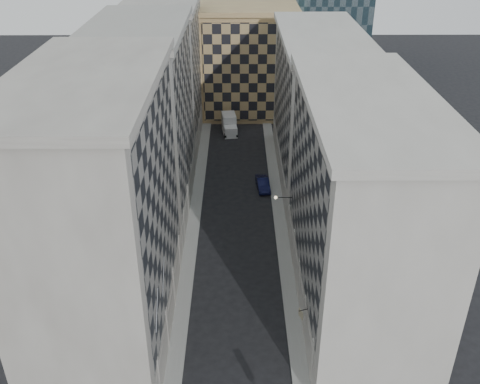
{
  "coord_description": "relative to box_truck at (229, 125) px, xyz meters",
  "views": [
    {
      "loc": [
        0.07,
        -26.23,
        34.64
      ],
      "look_at": [
        0.28,
        12.89,
        13.03
      ],
      "focal_mm": 40.0,
      "sensor_mm": 36.0,
      "label": 1
    }
  ],
  "objects": [
    {
      "name": "sidewalk_west",
      "position": [
        -3.99,
        -27.38,
        -1.21
      ],
      "size": [
        1.5,
        100.0,
        0.15
      ],
      "primitive_type": "cube",
      "color": "gray",
      "rests_on": "ground"
    },
    {
      "name": "sidewalk_east",
      "position": [
        6.51,
        -27.38,
        -1.21
      ],
      "size": [
        1.5,
        100.0,
        0.15
      ],
      "primitive_type": "cube",
      "color": "gray",
      "rests_on": "ground"
    },
    {
      "name": "dark_car",
      "position": [
        4.76,
        -20.01,
        -0.54
      ],
      "size": [
        2.01,
        4.65,
        1.49
      ],
      "primitive_type": "imported",
      "rotation": [
        0.0,
        0.0,
        0.1
      ],
      "color": "#0E1236",
      "rests_on": "ground"
    },
    {
      "name": "bldg_left_b",
      "position": [
        -9.62,
        -24.38,
        10.04
      ],
      "size": [
        10.8,
        22.8,
        22.7
      ],
      "color": "gray",
      "rests_on": "ground"
    },
    {
      "name": "bldg_right_b",
      "position": [
        12.16,
        -15.38,
        8.56
      ],
      "size": [
        10.8,
        28.8,
        19.7
      ],
      "color": "#A6A198",
      "rests_on": "ground"
    },
    {
      "name": "tan_block",
      "position": [
        3.26,
        10.51,
        8.15
      ],
      "size": [
        16.8,
        14.8,
        18.8
      ],
      "color": "tan",
      "rests_on": "ground"
    },
    {
      "name": "bldg_left_c",
      "position": [
        -9.62,
        -2.38,
        9.54
      ],
      "size": [
        10.8,
        22.8,
        21.7
      ],
      "color": "gray",
      "rests_on": "ground"
    },
    {
      "name": "box_truck",
      "position": [
        0.0,
        0.0,
        0.0
      ],
      "size": [
        2.82,
        5.61,
        2.95
      ],
      "rotation": [
        0.0,
        0.0,
        0.12
      ],
      "color": "silver",
      "rests_on": "ground"
    },
    {
      "name": "flagpoles_left",
      "position": [
        -4.64,
        -51.38,
        6.71
      ],
      "size": [
        0.1,
        6.33,
        2.33
      ],
      "color": "gray",
      "rests_on": "ground"
    },
    {
      "name": "bldg_right_a",
      "position": [
        12.14,
        -42.38,
        9.04
      ],
      "size": [
        10.8,
        26.8,
        20.7
      ],
      "color": "#A6A198",
      "rests_on": "ground"
    },
    {
      "name": "bldg_left_a",
      "position": [
        -9.62,
        -46.38,
        10.54
      ],
      "size": [
        10.8,
        22.8,
        23.7
      ],
      "color": "gray",
      "rests_on": "ground"
    },
    {
      "name": "shop_sign",
      "position": [
        6.68,
        -49.15,
        2.55
      ],
      "size": [
        0.85,
        0.75,
        0.85
      ],
      "rotation": [
        0.0,
        0.0,
        0.34
      ],
      "color": "black",
      "rests_on": "ground"
    },
    {
      "name": "bracket_lamp",
      "position": [
        5.64,
        -33.38,
        4.91
      ],
      "size": [
        1.98,
        0.36,
        0.36
      ],
      "color": "black",
      "rests_on": "ground"
    }
  ]
}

